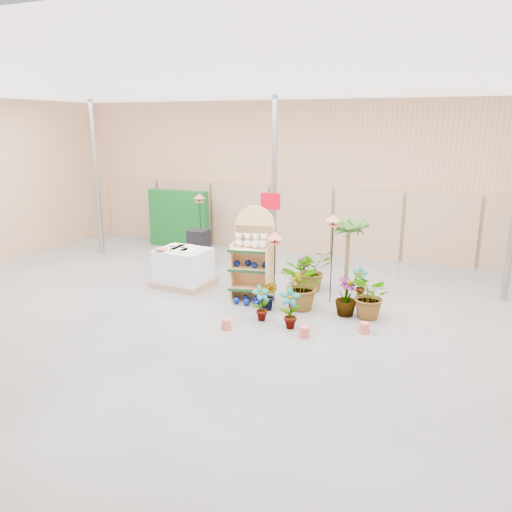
{
  "coord_description": "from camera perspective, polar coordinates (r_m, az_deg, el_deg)",
  "views": [
    {
      "loc": [
        4.21,
        -8.39,
        3.84
      ],
      "look_at": [
        0.3,
        1.5,
        1.0
      ],
      "focal_mm": 35.0,
      "sensor_mm": 36.0,
      "label": 1
    }
  ],
  "objects": [
    {
      "name": "potted_plant_10",
      "position": [
        10.31,
        12.95,
        -4.45
      ],
      "size": [
        1.11,
        1.14,
        0.97
      ],
      "primitive_type": "imported",
      "rotation": [
        0.0,
        0.0,
        5.3
      ],
      "color": "#2C5B1C",
      "rests_on": "ground"
    },
    {
      "name": "teddy_bears",
      "position": [
        10.9,
        -0.39,
        1.62
      ],
      "size": [
        0.78,
        0.2,
        0.33
      ],
      "color": "silver",
      "rests_on": "display_shelf"
    },
    {
      "name": "trellis_stock",
      "position": [
        16.05,
        -8.82,
        4.23
      ],
      "size": [
        2.0,
        0.3,
        1.8
      ],
      "primitive_type": "cube",
      "color": "#0C4D18",
      "rests_on": "ground"
    },
    {
      "name": "offer_sign",
      "position": [
        12.3,
        1.67,
        4.31
      ],
      "size": [
        0.5,
        0.08,
        2.2
      ],
      "color": "gray",
      "rests_on": "ground"
    },
    {
      "name": "bird_table_right",
      "position": [
        10.77,
        8.8,
        3.99
      ],
      "size": [
        0.34,
        0.34,
        1.96
      ],
      "color": "black",
      "rests_on": "ground"
    },
    {
      "name": "potted_plant_2",
      "position": [
        10.54,
        5.45,
        -3.34
      ],
      "size": [
        1.29,
        1.27,
        1.09
      ],
      "primitive_type": "imported",
      "rotation": [
        0.0,
        0.0,
        5.63
      ],
      "color": "#2C5B1C",
      "rests_on": "ground"
    },
    {
      "name": "pallet_stack",
      "position": [
        12.18,
        -8.33,
        -1.31
      ],
      "size": [
        1.4,
        1.2,
        0.96
      ],
      "rotation": [
        0.0,
        0.0,
        -0.1
      ],
      "color": "#9D7B5F",
      "rests_on": "ground"
    },
    {
      "name": "potted_plant_5",
      "position": [
        11.34,
        4.63,
        -3.35
      ],
      "size": [
        0.4,
        0.4,
        0.57
      ],
      "primitive_type": "imported",
      "rotation": [
        0.0,
        0.0,
        2.36
      ],
      "color": "#2C5B1C",
      "rests_on": "ground"
    },
    {
      "name": "gazing_balls_floor",
      "position": [
        10.96,
        -0.89,
        -5.14
      ],
      "size": [
        0.63,
        0.39,
        0.15
      ],
      "color": "#04145B",
      "rests_on": "ground"
    },
    {
      "name": "potted_plant_6",
      "position": [
        11.82,
        6.47,
        -1.56
      ],
      "size": [
        1.19,
        1.18,
        1.0
      ],
      "primitive_type": "imported",
      "rotation": [
        0.0,
        0.0,
        0.73
      ],
      "color": "#2C5B1C",
      "rests_on": "ground"
    },
    {
      "name": "charcoal_planters",
      "position": [
        13.91,
        -6.53,
        0.96
      ],
      "size": [
        0.5,
        0.5,
        1.0
      ],
      "color": "black",
      "rests_on": "ground"
    },
    {
      "name": "bird_table_back",
      "position": [
        14.88,
        -6.47,
        6.6
      ],
      "size": [
        0.34,
        0.34,
        1.83
      ],
      "color": "black",
      "rests_on": "ground"
    },
    {
      "name": "potted_plant_8",
      "position": [
        9.62,
        3.87,
        -6.03
      ],
      "size": [
        0.5,
        0.41,
        0.8
      ],
      "primitive_type": "imported",
      "rotation": [
        0.0,
        0.0,
        0.35
      ],
      "color": "#2C5B1C",
      "rests_on": "ground"
    },
    {
      "name": "potted_plant_3",
      "position": [
        10.4,
        10.27,
        -4.61
      ],
      "size": [
        0.55,
        0.55,
        0.8
      ],
      "primitive_type": "imported",
      "rotation": [
        0.0,
        0.0,
        1.31
      ],
      "color": "#2C5B1C",
      "rests_on": "ground"
    },
    {
      "name": "potted_plant_1",
      "position": [
        10.55,
        1.49,
        -4.51
      ],
      "size": [
        0.39,
        0.33,
        0.65
      ],
      "primitive_type": "imported",
      "rotation": [
        0.0,
        0.0,
        0.11
      ],
      "color": "#2C5B1C",
      "rests_on": "ground"
    },
    {
      "name": "gazing_balls_shelf",
      "position": [
        11.02,
        -0.55,
        -0.94
      ],
      "size": [
        0.77,
        0.26,
        0.15
      ],
      "color": "#04145B",
      "rests_on": "display_shelf"
    },
    {
      "name": "palm",
      "position": [
        11.78,
        10.55,
        3.33
      ],
      "size": [
        0.7,
        0.7,
        1.78
      ],
      "color": "brown",
      "rests_on": "ground"
    },
    {
      "name": "potted_plant_4",
      "position": [
        11.6,
        11.81,
        -2.91
      ],
      "size": [
        0.41,
        0.32,
        0.69
      ],
      "primitive_type": "imported",
      "rotation": [
        0.0,
        0.0,
        0.23
      ],
      "color": "#2C5B1C",
      "rests_on": "ground"
    },
    {
      "name": "bird_table_front",
      "position": [
        10.6,
        2.15,
        2.12
      ],
      "size": [
        0.34,
        0.34,
        1.61
      ],
      "color": "black",
      "rests_on": "ground"
    },
    {
      "name": "potted_plant_0",
      "position": [
        9.98,
        0.6,
        -5.44
      ],
      "size": [
        0.44,
        0.46,
        0.73
      ],
      "primitive_type": "imported",
      "rotation": [
        0.0,
        0.0,
        0.9
      ],
      "color": "#2C5B1C",
      "rests_on": "ground"
    },
    {
      "name": "display_shelf",
      "position": [
        11.09,
        -0.33,
        -0.12
      ],
      "size": [
        0.96,
        0.69,
        2.1
      ],
      "rotation": [
        0.0,
        0.0,
        0.17
      ],
      "color": "tan",
      "rests_on": "ground"
    },
    {
      "name": "room",
      "position": [
        10.34,
        -2.76,
        5.88
      ],
      "size": [
        15.2,
        12.1,
        4.7
      ],
      "color": "slate",
      "rests_on": "ground"
    },
    {
      "name": "potted_plant_11",
      "position": [
        12.21,
        5.43,
        -1.8
      ],
      "size": [
        0.52,
        0.52,
        0.67
      ],
      "primitive_type": "imported",
      "rotation": [
        0.0,
        0.0,
        0.95
      ],
      "color": "#2C5B1C",
      "rests_on": "ground"
    }
  ]
}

